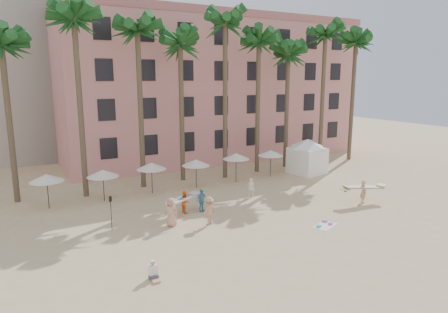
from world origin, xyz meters
TOP-DOWN VIEW (x-y plane):
  - ground at (0.00, 0.00)m, footprint 120.00×120.00m
  - pink_hotel at (7.00, 26.00)m, footprint 35.00×14.00m
  - palm_row at (0.51, 15.00)m, footprint 44.40×5.40m
  - umbrella_row at (-3.00, 12.50)m, footprint 22.50×2.70m
  - cabana at (11.02, 11.96)m, footprint 5.12×5.12m
  - beach_towel at (2.56, 0.08)m, footprint 2.04×1.61m
  - carrier_yellow at (8.46, 2.30)m, footprint 3.39×1.29m
  - carrier_white at (-4.49, 6.84)m, footprint 2.90×1.72m
  - beachgoers at (-1.76, 5.95)m, footprint 17.39×7.80m
  - paddle at (-9.90, 6.05)m, footprint 0.18×0.04m
  - seated_man at (-9.65, -1.35)m, footprint 0.41×0.72m

SIDE VIEW (x-z plane):
  - ground at x=0.00m, z-range 0.00..0.00m
  - beach_towel at x=2.56m, z-range -0.04..0.10m
  - seated_man at x=-9.65m, z-range -0.15..0.79m
  - carrier_white at x=-4.49m, z-range 0.07..1.66m
  - beachgoers at x=-1.76m, z-range -0.06..1.86m
  - carrier_yellow at x=8.46m, z-range 0.12..1.93m
  - paddle at x=-9.90m, z-range 0.30..2.52m
  - cabana at x=11.02m, z-range 0.32..3.82m
  - umbrella_row at x=-3.00m, z-range 0.97..3.69m
  - pink_hotel at x=7.00m, z-range 0.00..16.00m
  - palm_row at x=0.51m, z-range 4.82..21.12m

